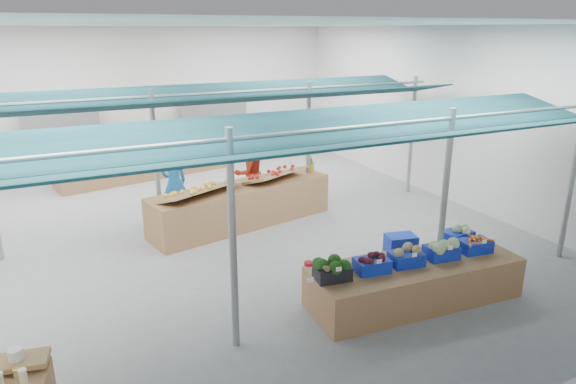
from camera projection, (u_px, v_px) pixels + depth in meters
name	position (u px, v px, depth m)	size (l,w,h in m)	color
floor	(215.00, 232.00, 10.86)	(13.00, 13.00, 0.00)	slate
hall	(189.00, 99.00, 11.28)	(13.00, 13.00, 13.00)	silver
pole_grid	(281.00, 165.00, 9.12)	(10.00, 4.60, 3.00)	gray
awnings	(281.00, 110.00, 8.82)	(9.50, 7.08, 0.30)	black
back_shelving_left	(63.00, 143.00, 14.65)	(2.00, 0.50, 2.00)	#B23F33
back_shelving_right	(214.00, 130.00, 16.53)	(2.00, 0.50, 2.00)	#B23F33
veg_counter	(414.00, 282.00, 8.05)	(3.38, 1.13, 0.66)	brown
fruit_counter	(242.00, 205.00, 11.18)	(4.14, 0.99, 0.89)	brown
far_counter	(144.00, 163.00, 14.77)	(4.84, 0.97, 0.87)	brown
crate_stack	(400.00, 251.00, 9.18)	(0.52, 0.37, 0.63)	#0F28AC
vendor_left	(174.00, 182.00, 11.50)	(0.60, 0.40, 1.66)	#1B6EB2
vendor_right	(249.00, 173.00, 12.25)	(0.81, 0.63, 1.66)	maroon
crate_broccoli	(332.00, 269.00, 7.38)	(0.54, 0.44, 0.35)	black
crate_beets	(372.00, 263.00, 7.62)	(0.54, 0.44, 0.29)	#0F28AC
crate_celeriac	(406.00, 256.00, 7.84)	(0.54, 0.44, 0.31)	#0F28AC
crate_cabbage	(442.00, 249.00, 8.07)	(0.54, 0.44, 0.35)	#0F28AC
crate_carrots	(474.00, 245.00, 8.32)	(0.54, 0.44, 0.29)	#0F28AC
sparrow	(327.00, 269.00, 7.20)	(0.12, 0.09, 0.11)	brown
pole_ribbon	(309.00, 265.00, 6.91)	(0.12, 0.12, 0.28)	red
apple_heap_yellow	(203.00, 188.00, 10.34)	(2.02, 1.42, 0.27)	#997247
apple_heap_red	(276.00, 173.00, 11.41)	(1.66, 1.25, 0.27)	#997247
pineapple	(311.00, 165.00, 12.02)	(0.14, 0.14, 0.39)	#8C6019
crate_extra	(457.00, 234.00, 8.68)	(0.52, 0.42, 0.32)	#0F28AC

